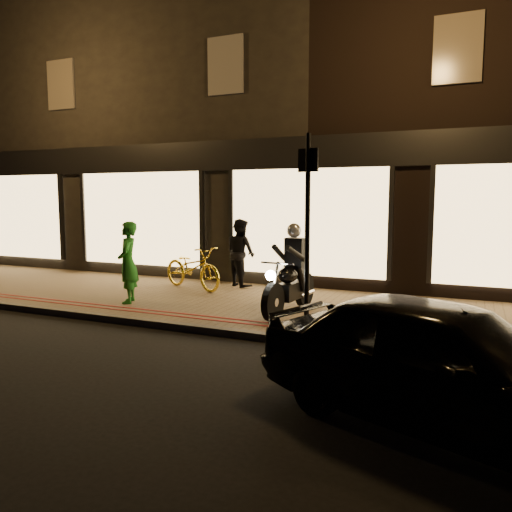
{
  "coord_description": "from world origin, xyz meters",
  "views": [
    {
      "loc": [
        3.42,
        -6.73,
        2.15
      ],
      "look_at": [
        -0.18,
        1.53,
        1.1
      ],
      "focal_mm": 35.0,
      "sensor_mm": 36.0,
      "label": 1
    }
  ],
  "objects_px": {
    "motorcycle": "(291,279)",
    "parked_car": "(443,362)",
    "person_green": "(128,262)",
    "sign_post": "(307,221)",
    "bicycle_gold": "(193,268)"
  },
  "relations": [
    {
      "from": "bicycle_gold",
      "to": "parked_car",
      "type": "bearing_deg",
      "value": -109.96
    },
    {
      "from": "sign_post",
      "to": "person_green",
      "type": "xyz_separation_m",
      "value": [
        -3.77,
        0.46,
        -0.89
      ]
    },
    {
      "from": "motorcycle",
      "to": "parked_car",
      "type": "bearing_deg",
      "value": -45.76
    },
    {
      "from": "motorcycle",
      "to": "sign_post",
      "type": "relative_size",
      "value": 0.65
    },
    {
      "from": "parked_car",
      "to": "sign_post",
      "type": "bearing_deg",
      "value": 61.83
    },
    {
      "from": "person_green",
      "to": "parked_car",
      "type": "height_order",
      "value": "person_green"
    },
    {
      "from": "motorcycle",
      "to": "bicycle_gold",
      "type": "relative_size",
      "value": 1.06
    },
    {
      "from": "motorcycle",
      "to": "parked_car",
      "type": "distance_m",
      "value": 4.32
    },
    {
      "from": "motorcycle",
      "to": "person_green",
      "type": "height_order",
      "value": "motorcycle"
    },
    {
      "from": "motorcycle",
      "to": "parked_car",
      "type": "relative_size",
      "value": 0.53
    },
    {
      "from": "motorcycle",
      "to": "sign_post",
      "type": "xyz_separation_m",
      "value": [
        0.58,
        -0.9,
        1.06
      ]
    },
    {
      "from": "sign_post",
      "to": "person_green",
      "type": "relative_size",
      "value": 1.9
    },
    {
      "from": "parked_car",
      "to": "person_green",
      "type": "bearing_deg",
      "value": 84.69
    },
    {
      "from": "sign_post",
      "to": "bicycle_gold",
      "type": "xyz_separation_m",
      "value": [
        -3.38,
        2.23,
        -1.2
      ]
    },
    {
      "from": "motorcycle",
      "to": "parked_car",
      "type": "height_order",
      "value": "motorcycle"
    }
  ]
}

